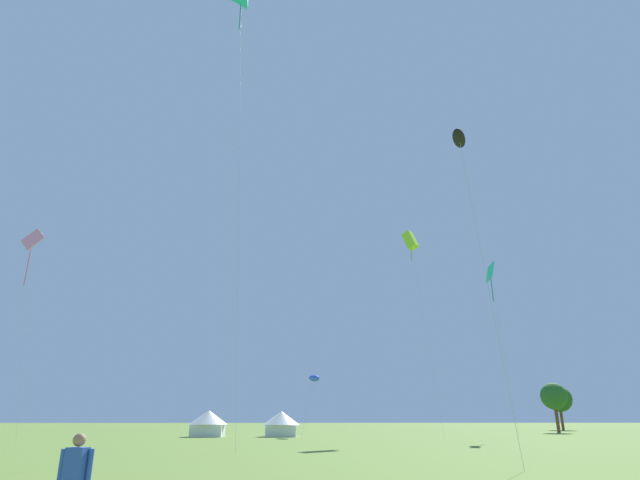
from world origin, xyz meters
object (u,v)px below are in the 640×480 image
Objects in this scene: kite_pink_diamond at (32,242)px; festival_tent_left at (281,422)px; kite_cyan_diamond at (490,274)px; festival_tent_right at (208,422)px; tree_distant_right at (559,399)px; kite_lime_box at (410,241)px; kite_blue_parafoil at (314,378)px; kite_black_parafoil at (459,139)px; tree_distant_left at (554,396)px.

festival_tent_left is (23.97, 11.67, -16.48)m from kite_pink_diamond.
kite_cyan_diamond is 48.82m from kite_pink_diamond.
tree_distant_right is at bearing 28.35° from festival_tent_right.
kite_cyan_diamond is 0.86× the size of kite_lime_box.
kite_lime_box reaches higher than festival_tent_right.
kite_pink_diamond reaches higher than kite_blue_parafoil.
kite_lime_box is at bearing -14.78° from festival_tent_left.
tree_distant_left is at bearing 61.60° from kite_black_parafoil.
kite_cyan_diamond is at bearing 7.89° from kite_lime_box.
kite_lime_box is 3.23× the size of tree_distant_right.
tree_distant_left is (37.20, 13.60, 3.26)m from festival_tent_left.
festival_tent_left is at bearing 173.98° from kite_cyan_diamond.
kite_lime_box reaches higher than tree_distant_left.
kite_blue_parafoil is at bearing 160.39° from kite_lime_box.
festival_tent_left is 39.75m from tree_distant_left.
festival_tent_left is (-14.55, 3.84, -19.81)m from kite_lime_box.
kite_black_parafoil is at bearing -112.28° from kite_cyan_diamond.
festival_tent_right is (16.06, 11.67, -16.43)m from kite_pink_diamond.
kite_lime_box is at bearing -9.70° from festival_tent_right.
festival_tent_left is 0.62× the size of tree_distant_left.
kite_blue_parafoil is at bearing -158.07° from tree_distant_left.
kite_pink_diamond is 81.19m from tree_distant_right.
kite_pink_diamond is 0.87× the size of kite_lime_box.
festival_tent_right is at bearing -179.66° from kite_blue_parafoil.
festival_tent_right is 1.03× the size of festival_tent_left.
tree_distant_right is at bearing 46.64° from kite_lime_box.
kite_pink_diamond is 1.25× the size of kite_black_parafoil.
kite_lime_box is at bearing -142.41° from tree_distant_left.
kite_blue_parafoil is at bearing 172.75° from kite_cyan_diamond.
festival_tent_left is 0.58× the size of tree_distant_right.
kite_lime_box is 24.88m from festival_tent_left.
festival_tent_right is 0.64× the size of tree_distant_left.
kite_cyan_diamond is 2.95× the size of tree_distant_left.
kite_lime_box is 5.56× the size of festival_tent_left.
kite_blue_parafoil is (27.55, 11.74, -11.79)m from kite_pink_diamond.
festival_tent_left is at bearing 25.96° from kite_pink_diamond.
kite_pink_diamond is 25.77m from festival_tent_right.
kite_black_parafoil is 0.70× the size of kite_lime_box.
kite_blue_parafoil is at bearing 99.75° from kite_black_parafoil.
kite_lime_box reaches higher than kite_black_parafoil.
kite_lime_box is (38.51, 7.83, 3.34)m from kite_pink_diamond.
kite_cyan_diamond is 37.18m from kite_black_parafoil.
tree_distant_left is at bearing 20.08° from festival_tent_left.
kite_black_parafoil is 58.32m from tree_distant_left.
kite_blue_parafoil is 1.63× the size of festival_tent_left.
kite_blue_parafoil is (-20.40, 2.60, -11.62)m from kite_cyan_diamond.
festival_tent_right is at bearing -163.22° from tree_distant_left.
festival_tent_left is at bearing 165.22° from kite_lime_box.
kite_lime_box is 3.40× the size of kite_blue_parafoil.
tree_distant_right reaches higher than kite_blue_parafoil.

